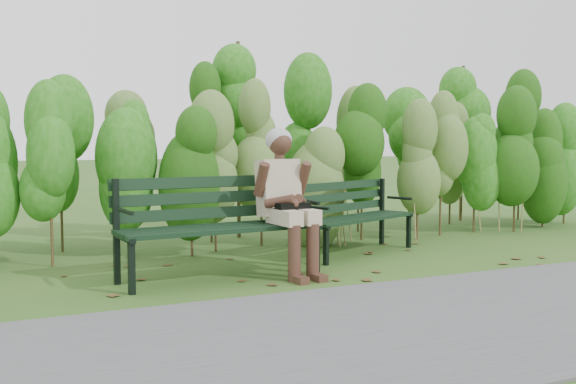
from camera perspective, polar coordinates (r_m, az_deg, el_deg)
name	(u,v)px	position (r m, az deg, el deg)	size (l,w,h in m)	color
ground	(303,269)	(6.80, 1.27, -6.52)	(80.00, 80.00, 0.00)	#2D591B
footpath	(442,321)	(4.98, 12.90, -10.63)	(60.00, 2.50, 0.01)	#474749
hedge_band	(236,143)	(8.38, -4.44, 4.18)	(11.04, 1.67, 2.42)	#47381E
leaf_litter	(368,269)	(6.81, 6.76, -6.50)	(5.90, 2.22, 0.01)	brown
bench_left	(216,218)	(6.36, -6.12, -2.21)	(1.94, 0.75, 0.95)	black
bench_right	(351,211)	(7.71, 5.32, -1.62)	(1.71, 1.10, 0.82)	black
seated_woman	(286,192)	(6.44, -0.20, -0.02)	(0.57, 0.84, 1.41)	tan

